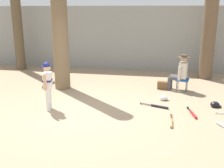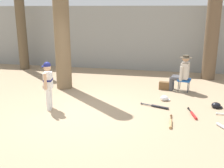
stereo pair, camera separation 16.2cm
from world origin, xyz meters
name	(u,v)px [view 1 (the left image)]	position (x,y,z in m)	size (l,w,h in m)	color
ground_plane	(81,113)	(0.00, 0.00, 0.00)	(60.00, 60.00, 0.00)	#9E8466
concrete_back_wall	(117,38)	(0.00, 5.61, 1.38)	(18.00, 0.36, 2.76)	gray
tree_near_player	(60,21)	(-1.30, 2.13, 2.26)	(0.83, 0.83, 5.38)	brown
tree_behind_spectator	(210,18)	(3.70, 4.47, 2.31)	(0.73, 0.73, 5.32)	brown
young_ballplayer	(47,83)	(-0.94, 0.12, 0.74)	(0.41, 0.57, 1.31)	white
folding_stool	(182,80)	(2.70, 2.57, 0.36)	(0.47, 0.47, 0.41)	#194C9E
seated_spectator	(180,72)	(2.60, 2.59, 0.64)	(0.68, 0.54, 1.20)	#47474C
handbag_beside_stool	(163,85)	(2.07, 2.64, 0.13)	(0.34, 0.18, 0.26)	brown
tree_far_left	(17,19)	(-4.22, 4.64, 2.22)	(0.56, 0.56, 4.98)	brown
bat_black_composite	(157,106)	(1.94, 0.82, 0.03)	(0.80, 0.34, 0.07)	black
bat_wood_tan	(171,122)	(2.29, -0.24, 0.03)	(0.08, 0.75, 0.07)	tan
bat_red_barrel	(193,114)	(2.85, 0.41, 0.03)	(0.21, 0.73, 0.07)	red
batting_helmet_black	(215,105)	(3.51, 1.13, 0.07)	(0.29, 0.23, 0.17)	black
batting_helmet_white	(163,98)	(2.11, 1.47, 0.07)	(0.28, 0.22, 0.16)	silver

